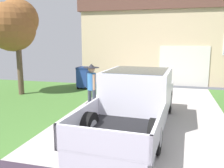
{
  "coord_description": "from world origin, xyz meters",
  "views": [
    {
      "loc": [
        0.88,
        -3.92,
        2.49
      ],
      "look_at": [
        -1.01,
        3.25,
        1.13
      ],
      "focal_mm": 38.32,
      "sensor_mm": 36.0,
      "label": 1
    }
  ],
  "objects": [
    {
      "name": "wheeled_trash_bin",
      "position": [
        -3.69,
        7.63,
        0.61
      ],
      "size": [
        0.6,
        0.72,
        1.13
      ],
      "color": "navy",
      "rests_on": "ground"
    },
    {
      "name": "person_with_hat",
      "position": [
        -1.81,
        3.6,
        1.03
      ],
      "size": [
        0.53,
        0.53,
        1.72
      ],
      "rotation": [
        0.0,
        0.0,
        -0.75
      ],
      "color": "#333842",
      "rests_on": "ground"
    },
    {
      "name": "pickup_truck",
      "position": [
        -0.18,
        2.92,
        0.73
      ],
      "size": [
        2.12,
        5.33,
        1.63
      ],
      "rotation": [
        0.0,
        0.0,
        -0.05
      ],
      "color": "silver",
      "rests_on": "ground"
    },
    {
      "name": "front_yard_tree",
      "position": [
        -6.27,
        5.6,
        3.16
      ],
      "size": [
        2.1,
        2.47,
        4.36
      ],
      "color": "brown",
      "rests_on": "ground"
    },
    {
      "name": "house_with_garage",
      "position": [
        0.07,
        12.93,
        2.65
      ],
      "size": [
        9.69,
        6.71,
        5.23
      ],
      "color": "#D0B791",
      "rests_on": "ground"
    },
    {
      "name": "handbag",
      "position": [
        -1.87,
        3.42,
        0.15
      ],
      "size": [
        0.29,
        0.15,
        0.44
      ],
      "color": "#232328",
      "rests_on": "ground"
    }
  ]
}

